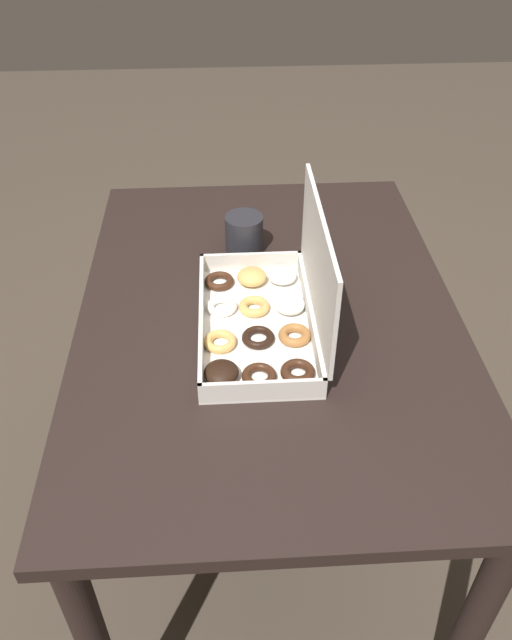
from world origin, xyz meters
TOP-DOWN VIEW (x-y plane):
  - ground_plane at (0.00, 0.00)m, footprint 8.00×8.00m
  - dining_table at (0.00, 0.00)m, footprint 1.11×0.79m
  - donut_box at (0.05, 0.00)m, footprint 0.41×0.23m
  - coffee_mug at (-0.23, -0.04)m, footprint 0.09×0.09m

SIDE VIEW (x-z plane):
  - ground_plane at x=0.00m, z-range 0.00..0.00m
  - dining_table at x=0.00m, z-range 0.27..1.04m
  - coffee_mug at x=-0.23m, z-range 0.77..0.86m
  - donut_box at x=0.05m, z-range 0.69..0.95m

